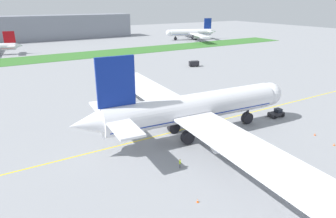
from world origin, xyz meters
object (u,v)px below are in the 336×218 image
object	(u,v)px
traffic_cone_port_wing	(334,144)
parked_airliner_far_centre	(192,33)
traffic_cone_starboard_wing	(198,201)
airliner_foreground	(191,108)
ground_crew_wingwalker_port	(180,163)
service_truck_baggage_loader	(194,63)
pushback_tug	(277,113)
traffic_cone_near_nose	(315,134)

from	to	relation	value
traffic_cone_port_wing	parked_airliner_far_centre	size ratio (longest dim) A/B	0.01
parked_airliner_far_centre	traffic_cone_starboard_wing	bearing A→B (deg)	-125.24
airliner_foreground	traffic_cone_port_wing	distance (m)	30.35
airliner_foreground	ground_crew_wingwalker_port	bearing A→B (deg)	-133.07
parked_airliner_far_centre	service_truck_baggage_loader	bearing A→B (deg)	-124.87
pushback_tug	traffic_cone_near_nose	distance (m)	12.44
traffic_cone_starboard_wing	pushback_tug	bearing A→B (deg)	24.97
ground_crew_wingwalker_port	traffic_cone_port_wing	bearing A→B (deg)	-15.94
traffic_cone_near_nose	parked_airliner_far_centre	distance (m)	176.48
airliner_foreground	ground_crew_wingwalker_port	distance (m)	14.96
traffic_cone_starboard_wing	parked_airliner_far_centre	world-z (taller)	parked_airliner_far_centre
traffic_cone_port_wing	pushback_tug	bearing A→B (deg)	79.84
traffic_cone_starboard_wing	parked_airliner_far_centre	xyz separation A→B (m)	(115.40, 163.37, 5.05)
airliner_foreground	service_truck_baggage_loader	bearing A→B (deg)	53.49
traffic_cone_starboard_wing	service_truck_baggage_loader	xyz separation A→B (m)	(57.61, 80.43, 1.13)
traffic_cone_port_wing	traffic_cone_starboard_wing	size ratio (longest dim) A/B	1.00
ground_crew_wingwalker_port	traffic_cone_near_nose	world-z (taller)	ground_crew_wingwalker_port
ground_crew_wingwalker_port	traffic_cone_starboard_wing	bearing A→B (deg)	-108.35
traffic_cone_near_nose	service_truck_baggage_loader	xyz separation A→B (m)	(21.14, 74.83, 1.13)
ground_crew_wingwalker_port	traffic_cone_port_wing	distance (m)	33.38
traffic_cone_port_wing	service_truck_baggage_loader	distance (m)	83.06
ground_crew_wingwalker_port	parked_airliner_far_centre	world-z (taller)	parked_airliner_far_centre
pushback_tug	airliner_foreground	bearing A→B (deg)	175.71
pushback_tug	traffic_cone_starboard_wing	xyz separation A→B (m)	(-38.40, -17.88, -0.68)
traffic_cone_near_nose	service_truck_baggage_loader	distance (m)	77.77
pushback_tug	service_truck_baggage_loader	distance (m)	65.44
traffic_cone_near_nose	parked_airliner_far_centre	bearing A→B (deg)	63.42
ground_crew_wingwalker_port	traffic_cone_port_wing	size ratio (longest dim) A/B	2.94
traffic_cone_port_wing	traffic_cone_starboard_wing	bearing A→B (deg)	-179.28
airliner_foreground	service_truck_baggage_loader	world-z (taller)	airliner_foreground
ground_crew_wingwalker_port	parked_airliner_far_centre	bearing A→B (deg)	53.88
pushback_tug	traffic_cone_port_wing	size ratio (longest dim) A/B	10.15
traffic_cone_port_wing	parked_airliner_far_centre	world-z (taller)	parked_airliner_far_centre
parked_airliner_far_centre	airliner_foreground	bearing A→B (deg)	-125.57
ground_crew_wingwalker_port	traffic_cone_near_nose	bearing A→B (deg)	-6.85
traffic_cone_near_nose	traffic_cone_starboard_wing	world-z (taller)	same
ground_crew_wingwalker_port	traffic_cone_near_nose	size ratio (longest dim) A/B	2.94
traffic_cone_near_nose	traffic_cone_starboard_wing	bearing A→B (deg)	-171.26
traffic_cone_starboard_wing	parked_airliner_far_centre	bearing A→B (deg)	54.76
pushback_tug	traffic_cone_port_wing	xyz separation A→B (m)	(-3.12, -17.44, -0.68)
airliner_foreground	ground_crew_wingwalker_port	size ratio (longest dim) A/B	46.26
pushback_tug	traffic_cone_near_nose	size ratio (longest dim) A/B	10.15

